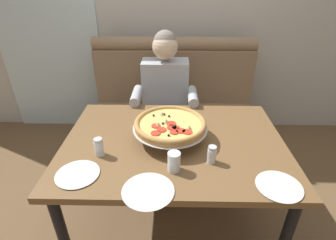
% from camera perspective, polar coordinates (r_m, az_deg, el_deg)
% --- Properties ---
extents(ground_plane, '(16.00, 16.00, 0.00)m').
position_cam_1_polar(ground_plane, '(2.16, 1.06, -21.28)').
color(ground_plane, brown).
extents(back_wall_with_window, '(6.00, 0.12, 2.80)m').
position_cam_1_polar(back_wall_with_window, '(2.90, 1.48, 24.34)').
color(back_wall_with_window, beige).
rests_on(back_wall_with_window, ground_plane).
extents(window_panel, '(1.10, 0.02, 2.80)m').
position_cam_1_polar(window_panel, '(3.13, -26.32, 21.99)').
color(window_panel, white).
rests_on(window_panel, ground_plane).
extents(booth_bench, '(1.61, 0.78, 1.13)m').
position_cam_1_polar(booth_bench, '(2.65, 1.23, 0.92)').
color(booth_bench, '#937556').
rests_on(booth_bench, ground_plane).
extents(dining_table, '(1.38, 0.99, 0.75)m').
position_cam_1_polar(dining_table, '(1.69, 1.27, -6.78)').
color(dining_table, brown).
rests_on(dining_table, ground_plane).
extents(diner_main, '(0.54, 0.64, 1.27)m').
position_cam_1_polar(diner_main, '(2.27, -0.67, 4.58)').
color(diner_main, '#2D3342').
rests_on(diner_main, ground_plane).
extents(pizza, '(0.46, 0.46, 0.14)m').
position_cam_1_polar(pizza, '(1.60, 0.47, -0.99)').
color(pizza, silver).
rests_on(pizza, dining_table).
extents(shaker_parmesan, '(0.05, 0.05, 0.11)m').
position_cam_1_polar(shaker_parmesan, '(1.54, -14.85, -6.00)').
color(shaker_parmesan, white).
rests_on(shaker_parmesan, dining_table).
extents(shaker_oregano, '(0.05, 0.05, 0.10)m').
position_cam_1_polar(shaker_oregano, '(1.47, 9.57, -7.68)').
color(shaker_oregano, white).
rests_on(shaker_oregano, dining_table).
extents(plate_near_left, '(0.23, 0.23, 0.02)m').
position_cam_1_polar(plate_near_left, '(1.46, -19.27, -10.95)').
color(plate_near_left, white).
rests_on(plate_near_left, dining_table).
extents(plate_near_right, '(0.26, 0.26, 0.02)m').
position_cam_1_polar(plate_near_right, '(1.30, -4.40, -15.03)').
color(plate_near_right, white).
rests_on(plate_near_right, dining_table).
extents(plate_far_side, '(0.23, 0.23, 0.02)m').
position_cam_1_polar(plate_far_side, '(1.43, 23.24, -13.02)').
color(plate_far_side, white).
rests_on(plate_far_side, dining_table).
extents(drinking_glass, '(0.07, 0.07, 0.11)m').
position_cam_1_polar(drinking_glass, '(1.39, 1.25, -9.39)').
color(drinking_glass, silver).
rests_on(drinking_glass, dining_table).
extents(patio_chair, '(0.40, 0.40, 0.86)m').
position_cam_1_polar(patio_chair, '(3.94, -19.52, 11.13)').
color(patio_chair, black).
rests_on(patio_chair, ground_plane).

